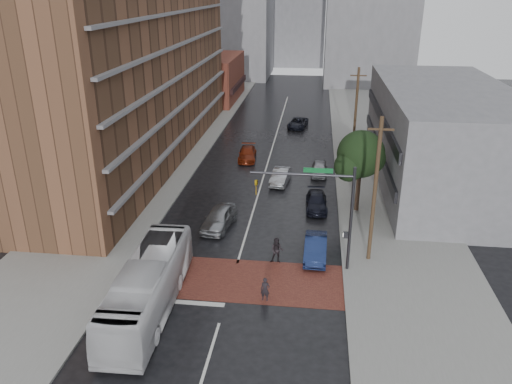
% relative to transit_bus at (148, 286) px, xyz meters
% --- Properties ---
extents(ground, '(160.00, 160.00, 0.00)m').
position_rel_transit_bus_xyz_m(ground, '(4.20, 3.18, -1.56)').
color(ground, black).
rests_on(ground, ground).
extents(crosswalk, '(14.00, 5.00, 0.02)m').
position_rel_transit_bus_xyz_m(crosswalk, '(4.20, 3.68, -1.55)').
color(crosswalk, brown).
rests_on(crosswalk, ground).
extents(sidewalk_west, '(9.00, 90.00, 0.15)m').
position_rel_transit_bus_xyz_m(sidewalk_west, '(-7.30, 28.18, -1.49)').
color(sidewalk_west, gray).
rests_on(sidewalk_west, ground).
extents(sidewalk_east, '(9.00, 90.00, 0.15)m').
position_rel_transit_bus_xyz_m(sidewalk_east, '(15.70, 28.18, -1.49)').
color(sidewalk_east, gray).
rests_on(sidewalk_east, ground).
extents(apartment_block, '(10.00, 44.00, 28.00)m').
position_rel_transit_bus_xyz_m(apartment_block, '(-9.80, 27.18, 12.44)').
color(apartment_block, brown).
rests_on(apartment_block, ground).
extents(storefront_west, '(8.00, 16.00, 7.00)m').
position_rel_transit_bus_xyz_m(storefront_west, '(-7.80, 57.18, 1.94)').
color(storefront_west, brown).
rests_on(storefront_west, ground).
extents(building_east, '(11.00, 26.00, 9.00)m').
position_rel_transit_bus_xyz_m(building_east, '(20.70, 23.18, 2.94)').
color(building_east, gray).
rests_on(building_east, ground).
extents(distant_tower_center, '(12.00, 10.00, 24.00)m').
position_rel_transit_bus_xyz_m(distant_tower_center, '(4.20, 98.18, 10.44)').
color(distant_tower_center, gray).
rests_on(distant_tower_center, ground).
extents(street_tree, '(4.20, 4.10, 6.90)m').
position_rel_transit_bus_xyz_m(street_tree, '(12.72, 15.22, 3.17)').
color(street_tree, '#332319').
rests_on(street_tree, ground).
extents(signal_mast, '(6.50, 0.30, 7.20)m').
position_rel_transit_bus_xyz_m(signal_mast, '(10.05, 5.68, 3.17)').
color(signal_mast, '#2D2D33').
rests_on(signal_mast, ground).
extents(utility_pole_near, '(1.60, 0.26, 10.00)m').
position_rel_transit_bus_xyz_m(utility_pole_near, '(13.00, 7.18, 3.58)').
color(utility_pole_near, '#473321').
rests_on(utility_pole_near, ground).
extents(utility_pole_far, '(1.60, 0.26, 10.00)m').
position_rel_transit_bus_xyz_m(utility_pole_far, '(13.00, 27.18, 3.58)').
color(utility_pole_far, '#473321').
rests_on(utility_pole_far, ground).
extents(transit_bus, '(2.91, 11.28, 3.12)m').
position_rel_transit_bus_xyz_m(transit_bus, '(0.00, 0.00, 0.00)').
color(transit_bus, silver).
rests_on(transit_bus, ground).
extents(pedestrian_a, '(0.57, 0.40, 1.49)m').
position_rel_transit_bus_xyz_m(pedestrian_a, '(6.50, 1.68, -0.81)').
color(pedestrian_a, black).
rests_on(pedestrian_a, ground).
extents(pedestrian_b, '(0.90, 0.72, 1.81)m').
position_rel_transit_bus_xyz_m(pedestrian_b, '(6.83, 6.18, -0.66)').
color(pedestrian_b, black).
rests_on(pedestrian_b, ground).
extents(car_travel_a, '(2.54, 4.91, 1.60)m').
position_rel_transit_bus_xyz_m(car_travel_a, '(1.96, 10.92, -0.76)').
color(car_travel_a, '#95989C').
rests_on(car_travel_a, ground).
extents(car_travel_b, '(1.94, 4.31, 1.37)m').
position_rel_transit_bus_xyz_m(car_travel_b, '(5.98, 20.85, -0.88)').
color(car_travel_b, '#ABAFB3').
rests_on(car_travel_b, ground).
extents(car_travel_c, '(2.14, 4.60, 1.30)m').
position_rel_transit_bus_xyz_m(car_travel_c, '(1.91, 27.38, -0.91)').
color(car_travel_c, maroon).
rests_on(car_travel_c, ground).
extents(suv_travel, '(2.85, 4.90, 1.28)m').
position_rel_transit_bus_xyz_m(suv_travel, '(6.74, 41.17, -0.92)').
color(suv_travel, black).
rests_on(suv_travel, ground).
extents(car_parked_near, '(1.58, 4.33, 1.42)m').
position_rel_transit_bus_xyz_m(car_parked_near, '(9.40, 7.18, -0.85)').
color(car_parked_near, '#16234E').
rests_on(car_parked_near, ground).
extents(car_parked_mid, '(1.90, 4.35, 1.24)m').
position_rel_transit_bus_xyz_m(car_parked_mid, '(9.40, 15.37, -0.94)').
color(car_parked_mid, black).
rests_on(car_parked_mid, ground).
extents(car_parked_far, '(1.68, 3.89, 1.31)m').
position_rel_transit_bus_xyz_m(car_parked_far, '(9.61, 23.59, -0.91)').
color(car_parked_far, '#94969B').
rests_on(car_parked_far, ground).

